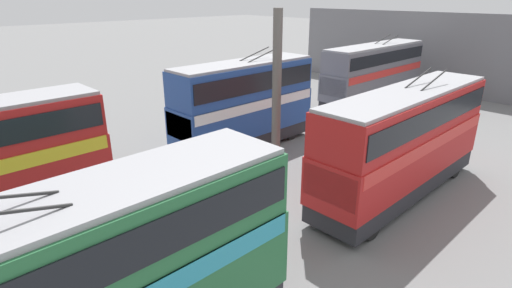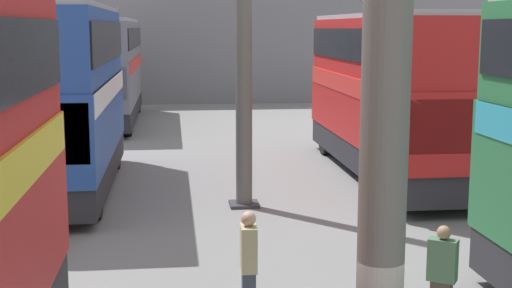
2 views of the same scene
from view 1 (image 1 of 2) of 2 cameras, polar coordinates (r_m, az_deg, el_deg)
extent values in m
cube|color=slate|center=(39.69, 28.75, 10.86)|extent=(0.50, 36.00, 7.11)
cylinder|color=#605B56|center=(18.15, 2.94, 5.97)|extent=(0.41, 0.41, 8.11)
cube|color=#333338|center=(19.56, 2.72, -5.48)|extent=(0.74, 0.74, 0.08)
cylinder|color=black|center=(13.03, -8.07, -18.60)|extent=(0.93, 0.30, 0.93)
cube|color=teal|center=(9.53, -23.18, -17.99)|extent=(9.59, 2.54, 0.55)
cube|color=#286B3D|center=(8.91, -24.19, -12.39)|extent=(9.79, 2.43, 1.65)
cube|color=black|center=(8.87, -24.27, -11.94)|extent=(9.49, 2.51, 0.91)
cube|color=#9E9EA3|center=(8.48, -25.08, -7.27)|extent=(9.69, 2.25, 0.14)
cube|color=black|center=(11.94, -0.20, -11.23)|extent=(0.12, 2.30, 1.43)
cylinder|color=black|center=(15.80, 16.12, -11.18)|extent=(1.08, 0.30, 1.08)
cylinder|color=black|center=(16.75, 9.92, -8.68)|extent=(1.08, 0.30, 1.08)
cylinder|color=black|center=(22.32, 26.51, -2.95)|extent=(1.08, 0.30, 1.08)
cylinder|color=black|center=(23.00, 21.69, -1.52)|extent=(1.08, 0.30, 1.08)
cube|color=#28282D|center=(19.33, 19.64, -4.95)|extent=(10.60, 2.45, 0.79)
cube|color=red|center=(18.80, 20.14, -1.17)|extent=(10.82, 2.50, 1.96)
cube|color=red|center=(18.57, 20.40, 0.84)|extent=(10.49, 2.54, 0.55)
cube|color=red|center=(18.24, 20.84, 4.17)|extent=(10.71, 2.43, 1.70)
cube|color=black|center=(18.22, 20.88, 4.42)|extent=(10.38, 2.51, 0.93)
cube|color=#9E9EA3|center=(18.02, 21.21, 6.96)|extent=(10.60, 2.25, 0.14)
cube|color=black|center=(14.44, 10.47, -6.01)|extent=(0.12, 2.30, 1.25)
cylinder|color=#282828|center=(19.03, 24.11, 8.35)|extent=(2.35, 0.07, 0.65)
cylinder|color=#282828|center=(19.30, 22.20, 8.77)|extent=(2.35, 0.07, 0.65)
cylinder|color=black|center=(18.35, -23.39, -7.60)|extent=(0.99, 0.30, 0.99)
cylinder|color=black|center=(20.17, -25.59, -5.37)|extent=(0.99, 0.30, 0.99)
cube|color=black|center=(18.94, -21.62, -0.29)|extent=(0.12, 2.30, 1.39)
cylinder|color=black|center=(21.31, -5.99, -2.05)|extent=(0.92, 0.30, 0.92)
cylinder|color=black|center=(22.89, -9.24, -0.57)|extent=(0.92, 0.30, 0.92)
cylinder|color=black|center=(25.25, 5.00, 1.68)|extent=(0.92, 0.30, 0.92)
cylinder|color=black|center=(26.60, 1.61, 2.75)|extent=(0.92, 0.30, 0.92)
cube|color=#28282D|center=(23.89, -1.60, 1.06)|extent=(8.94, 2.45, 0.76)
cube|color=#234793|center=(23.45, -1.64, 4.31)|extent=(9.12, 2.50, 2.07)
cube|color=white|center=(23.24, -1.65, 6.10)|extent=(8.85, 2.54, 0.55)
cube|color=#234793|center=(22.97, -1.69, 9.03)|extent=(9.03, 2.43, 1.87)
cube|color=black|center=(22.95, -1.69, 9.26)|extent=(8.76, 2.51, 1.03)
cube|color=#9E9EA3|center=(22.78, -1.71, 11.50)|extent=(8.94, 2.25, 0.14)
cube|color=black|center=(20.78, -10.88, 2.35)|extent=(0.12, 2.30, 1.32)
cylinder|color=#282828|center=(23.25, 1.01, 12.60)|extent=(2.35, 0.07, 0.65)
cylinder|color=#282828|center=(23.75, -0.21, 12.77)|extent=(2.35, 0.07, 0.65)
cylinder|color=black|center=(30.62, 13.74, 4.70)|extent=(1.04, 0.30, 1.04)
cylinder|color=black|center=(31.74, 10.57, 5.51)|extent=(1.04, 0.30, 1.04)
cylinder|color=black|center=(37.73, 20.73, 6.93)|extent=(1.04, 0.30, 1.04)
cylinder|color=black|center=(38.64, 17.95, 7.57)|extent=(1.04, 0.30, 1.04)
cube|color=#28282D|center=(34.65, 16.19, 6.58)|extent=(11.10, 2.45, 0.78)
cube|color=slate|center=(34.35, 16.43, 8.85)|extent=(11.32, 2.50, 2.03)
cube|color=red|center=(34.21, 16.55, 10.06)|extent=(10.98, 2.54, 0.55)
cube|color=slate|center=(34.04, 16.74, 11.86)|extent=(11.21, 2.43, 1.63)
cube|color=black|center=(34.03, 16.76, 11.99)|extent=(10.87, 2.51, 0.90)
cube|color=#9E9EA3|center=(33.93, 16.90, 13.33)|extent=(11.10, 2.25, 0.14)
cube|color=black|center=(29.67, 10.89, 7.95)|extent=(0.12, 2.30, 1.30)
cylinder|color=#282828|center=(34.96, 18.67, 13.93)|extent=(2.35, 0.07, 0.65)
cylinder|color=#282828|center=(35.29, 17.65, 14.10)|extent=(2.35, 0.07, 0.65)
cube|color=#473D33|center=(13.83, -13.71, -16.90)|extent=(0.34, 0.36, 0.74)
cube|color=#4C7051|center=(13.42, -13.97, -14.56)|extent=(0.44, 0.48, 0.64)
sphere|color=#A37A5B|center=(13.19, -14.13, -13.05)|extent=(0.21, 0.21, 0.21)
cube|color=#384251|center=(16.15, -17.19, -11.11)|extent=(0.31, 0.21, 0.81)
cube|color=tan|center=(15.78, -17.48, -8.77)|extent=(0.43, 0.25, 0.70)
sphere|color=tan|center=(15.56, -17.66, -7.28)|extent=(0.23, 0.23, 0.23)
cylinder|color=#933828|center=(16.81, -28.17, -11.39)|extent=(0.58, 0.58, 0.85)
cylinder|color=#933828|center=(16.81, -28.17, -11.39)|extent=(0.61, 0.61, 0.04)
camera|label=2|loc=(15.16, -59.19, -5.89)|focal=50.00mm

